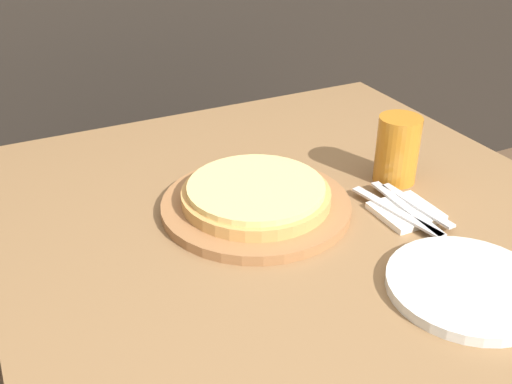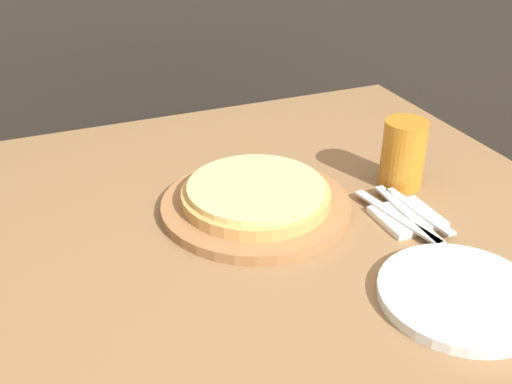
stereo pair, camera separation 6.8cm
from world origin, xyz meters
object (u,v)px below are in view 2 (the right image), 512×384
dinner_plate (461,295)px  spoon (419,211)px  beer_glass (404,151)px  fork (396,216)px  pizza_on_board (256,199)px  dinner_knife (408,213)px

dinner_plate → spoon: (0.08, 0.23, 0.01)m
beer_glass → fork: 0.17m
beer_glass → spoon: beer_glass is taller
dinner_plate → spoon: size_ratio=1.39×
pizza_on_board → dinner_plate: bearing=-62.7°
dinner_plate → dinner_knife: (0.06, 0.23, 0.01)m
beer_glass → dinner_plate: bearing=-109.8°
pizza_on_board → spoon: size_ratio=1.99×
pizza_on_board → spoon: bearing=-27.3°
pizza_on_board → dinner_plate: pizza_on_board is taller
beer_glass → dinner_knife: (-0.07, -0.12, -0.06)m
fork → spoon: 0.05m
fork → spoon: same height
dinner_knife → dinner_plate: bearing=-104.7°
fork → dinner_knife: same height
pizza_on_board → spoon: (0.27, -0.14, -0.01)m
fork → dinner_knife: size_ratio=1.00×
spoon → dinner_knife: bearing=180.0°
pizza_on_board → beer_glass: size_ratio=2.58×
dinner_knife → spoon: same height
fork → dinner_knife: 0.02m
spoon → pizza_on_board: bearing=152.7°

